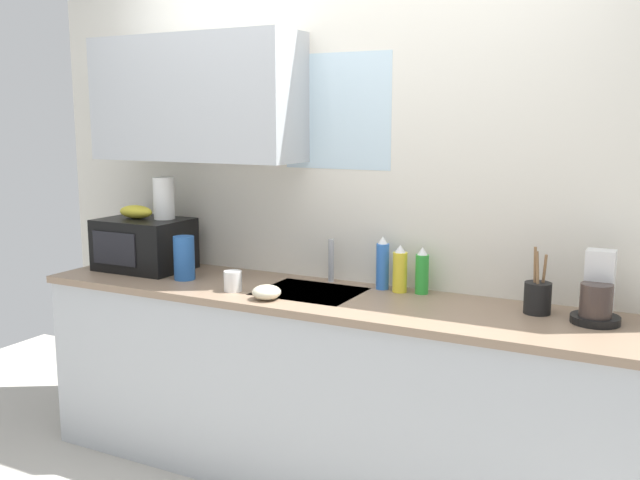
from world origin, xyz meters
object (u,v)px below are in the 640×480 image
Objects in this scene: cereal_canister at (184,258)px; mug_white at (233,281)px; dish_soap_bottle_blue at (383,264)px; utensil_crock at (538,297)px; dish_soap_bottle_yellow at (400,270)px; small_bowl at (266,292)px; banana_bunch at (136,212)px; paper_towel_roll at (164,198)px; microwave at (144,244)px; dish_soap_bottle_green at (422,272)px; coffee_maker at (597,296)px.

mug_white is (0.35, -0.09, -0.06)m from cereal_canister.
dish_soap_bottle_blue is 0.74m from utensil_crock.
small_bowl is at bearing -139.64° from dish_soap_bottle_yellow.
mug_white is 1.35m from utensil_crock.
dish_soap_bottle_yellow is (1.43, 0.15, -0.20)m from banana_bunch.
small_bowl is (-0.38, -0.42, -0.09)m from dish_soap_bottle_blue.
banana_bunch is 0.91× the size of paper_towel_roll.
microwave is 2.13× the size of dish_soap_bottle_green.
dish_soap_bottle_yellow reaches higher than cereal_canister.
cereal_canister is at bearing -166.43° from dish_soap_bottle_yellow.
banana_bunch reaches higher than mug_white.
banana_bunch is 0.71× the size of coffee_maker.
microwave is at bearing -177.98° from utensil_crock.
utensil_crock is at bearing -10.48° from dish_soap_bottle_green.
banana_bunch is 1.36m from dish_soap_bottle_blue.
dish_soap_bottle_yellow is 1.02× the size of dish_soap_bottle_green.
small_bowl is at bearing -14.70° from cereal_canister.
mug_white is at bearing -22.08° from paper_towel_roll.
small_bowl is at bearing -20.29° from paper_towel_roll.
banana_bunch is at bearing 165.43° from small_bowl.
mug_white is at bearing -153.72° from dish_soap_bottle_yellow.
microwave is at bearing 163.87° from cereal_canister.
coffee_maker is 1.38m from small_bowl.
cereal_canister is at bearing -166.82° from dish_soap_bottle_green.
dish_soap_bottle_blue is 0.10m from dish_soap_bottle_yellow.
mug_white is at bearing 164.74° from small_bowl.
paper_towel_roll is 0.80× the size of utensil_crock.
dish_soap_bottle_blue is at bearing 15.77° from cereal_canister.
paper_towel_roll reaches higher than coffee_maker.
banana_bunch is 0.45m from cereal_canister.
dish_soap_bottle_blue is at bearing 7.51° from microwave.
coffee_maker is at bearing 1.45° from banana_bunch.
dish_soap_bottle_blue is (-0.96, 0.11, 0.01)m from coffee_maker.
dish_soap_bottle_green is 0.54m from utensil_crock.
banana_bunch is at bearing 165.63° from mug_white.
paper_towel_roll reaches higher than microwave.
small_bowl is at bearing -143.94° from dish_soap_bottle_green.
dish_soap_bottle_blue is at bearing 47.78° from small_bowl.
dish_soap_bottle_green is (1.39, 0.12, -0.28)m from paper_towel_roll.
banana_bunch is 1.03m from small_bowl.
cereal_canister reaches higher than mug_white.
coffee_maker reaches higher than mug_white.
banana_bunch is 0.81m from mug_white.
paper_towel_roll reaches higher than banana_bunch.
paper_towel_roll reaches higher than dish_soap_bottle_blue.
dish_soap_bottle_green is (0.19, -0.00, -0.02)m from dish_soap_bottle_blue.
mug_white is at bearing -149.12° from dish_soap_bottle_blue.
paper_towel_roll reaches higher than dish_soap_bottle_green.
banana_bunch is 0.72× the size of utensil_crock.
banana_bunch reaches higher than dish_soap_bottle_yellow.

